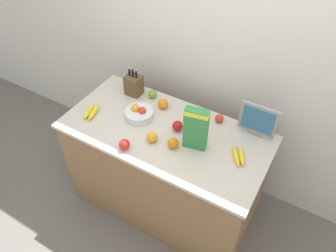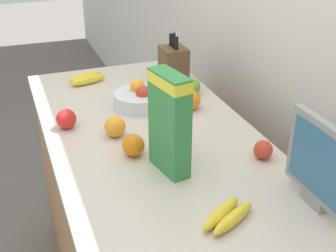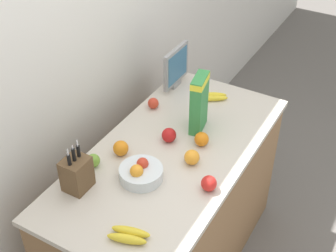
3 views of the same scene
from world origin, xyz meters
name	(u,v)px [view 3 (image 3 of 3)]	position (x,y,z in m)	size (l,w,h in m)	color
wall_back	(75,65)	(0.00, 0.60, 1.30)	(9.00, 0.06, 2.60)	silver
counter	(171,212)	(0.00, 0.00, 0.47)	(1.57, 0.78, 0.94)	olive
knife_block	(77,173)	(-0.46, 0.26, 1.03)	(0.13, 0.11, 0.27)	brown
small_monitor	(176,67)	(0.59, 0.30, 1.08)	(0.27, 0.03, 0.27)	gray
cereal_box	(199,101)	(0.26, -0.03, 1.12)	(0.18, 0.10, 0.34)	#338442
fruit_bowl	(141,173)	(-0.25, 0.03, 0.97)	(0.22, 0.22, 0.11)	silver
banana_bunch_left	(213,97)	(0.57, 0.03, 0.95)	(0.16, 0.20, 0.04)	yellow
banana_bunch_right	(129,235)	(-0.60, -0.13, 0.96)	(0.13, 0.19, 0.04)	yellow
apple_rear	(93,161)	(-0.30, 0.29, 0.97)	(0.07, 0.07, 0.07)	#6B9E33
apple_leftmost	(169,135)	(0.08, 0.06, 0.98)	(0.08, 0.08, 0.08)	red
apple_near_bananas	(209,183)	(-0.16, -0.30, 0.98)	(0.08, 0.08, 0.08)	red
apple_middle	(153,103)	(0.31, 0.30, 0.97)	(0.07, 0.07, 0.07)	red
orange_mid_right	(192,157)	(-0.03, -0.14, 0.98)	(0.08, 0.08, 0.08)	orange
orange_by_cereal	(121,148)	(-0.15, 0.22, 0.98)	(0.08, 0.08, 0.08)	orange
orange_front_left	(202,139)	(0.13, -0.11, 0.98)	(0.08, 0.08, 0.08)	orange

